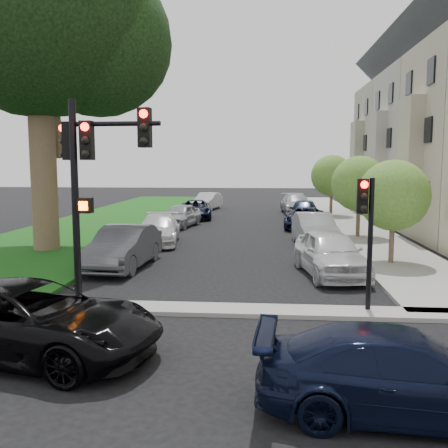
# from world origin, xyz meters

# --- Properties ---
(ground) EXTENTS (140.00, 140.00, 0.00)m
(ground) POSITION_xyz_m (0.00, 0.00, 0.00)
(ground) COLOR black
(ground) RESTS_ON ground
(grass_strip) EXTENTS (8.00, 44.00, 0.12)m
(grass_strip) POSITION_xyz_m (-9.00, 24.00, 0.06)
(grass_strip) COLOR #144B11
(grass_strip) RESTS_ON ground
(sidewalk_right) EXTENTS (3.50, 44.00, 0.12)m
(sidewalk_right) POSITION_xyz_m (6.75, 24.00, 0.06)
(sidewalk_right) COLOR gray
(sidewalk_right) RESTS_ON ground
(sidewalk_cross) EXTENTS (60.00, 1.00, 0.12)m
(sidewalk_cross) POSITION_xyz_m (0.00, 2.00, 0.06)
(sidewalk_cross) COLOR gray
(sidewalk_cross) RESTS_ON ground
(house_c) EXTENTS (7.70, 7.55, 15.97)m
(house_c) POSITION_xyz_m (12.45, 23.00, 6.93)
(house_c) COLOR #B1A69C
(house_c) RESTS_ON ground
(house_d) EXTENTS (7.70, 7.55, 15.97)m
(house_d) POSITION_xyz_m (12.45, 30.50, 6.93)
(house_d) COLOR gray
(house_d) RESTS_ON ground
(eucalyptus) EXTENTS (11.17, 10.13, 15.82)m
(eucalyptus) POSITION_xyz_m (-8.50, 10.52, 10.80)
(eucalyptus) COLOR brown
(eucalyptus) RESTS_ON ground
(small_tree_a) EXTENTS (2.72, 2.72, 4.08)m
(small_tree_a) POSITION_xyz_m (6.20, 8.63, 2.72)
(small_tree_a) COLOR brown
(small_tree_a) RESTS_ON ground
(small_tree_b) EXTENTS (2.89, 2.89, 4.34)m
(small_tree_b) POSITION_xyz_m (6.20, 15.64, 2.88)
(small_tree_b) COLOR brown
(small_tree_b) RESTS_ON ground
(small_tree_c) EXTENTS (3.04, 3.04, 4.57)m
(small_tree_c) POSITION_xyz_m (6.20, 26.46, 3.04)
(small_tree_c) COLOR brown
(small_tree_c) RESTS_ON ground
(traffic_signal_main) EXTENTS (2.74, 0.71, 5.62)m
(traffic_signal_main) POSITION_xyz_m (-3.36, 2.24, 3.88)
(traffic_signal_main) COLOR black
(traffic_signal_main) RESTS_ON ground
(traffic_signal_secondary) EXTENTS (0.46, 0.37, 3.57)m
(traffic_signal_secondary) POSITION_xyz_m (3.91, 2.19, 2.49)
(traffic_signal_secondary) COLOR black
(traffic_signal_secondary) RESTS_ON ground
(car_cross_near) EXTENTS (5.89, 3.58, 1.53)m
(car_cross_near) POSITION_xyz_m (-3.46, -1.35, 0.76)
(car_cross_near) COLOR black
(car_cross_near) RESTS_ON ground
(car_cross_far) EXTENTS (4.80, 2.23, 1.36)m
(car_cross_far) POSITION_xyz_m (3.51, -3.23, 0.68)
(car_cross_far) COLOR black
(car_cross_far) RESTS_ON ground
(car_parked_0) EXTENTS (2.56, 4.94, 1.61)m
(car_parked_0) POSITION_xyz_m (3.62, 6.67, 0.80)
(car_parked_0) COLOR silver
(car_parked_0) RESTS_ON ground
(car_parked_1) EXTENTS (2.00, 4.85, 1.56)m
(car_parked_1) POSITION_xyz_m (3.71, 13.19, 0.78)
(car_parked_1) COLOR #999BA0
(car_parked_1) RESTS_ON ground
(car_parked_2) EXTENTS (2.96, 4.92, 1.28)m
(car_parked_2) POSITION_xyz_m (3.77, 19.59, 0.64)
(car_parked_2) COLOR black
(car_parked_2) RESTS_ON ground
(car_parked_3) EXTENTS (2.41, 4.60, 1.49)m
(car_parked_3) POSITION_xyz_m (3.96, 23.44, 0.75)
(car_parked_3) COLOR black
(car_parked_3) RESTS_ON ground
(car_parked_4) EXTENTS (2.54, 5.45, 1.54)m
(car_parked_4) POSITION_xyz_m (3.79, 28.68, 0.77)
(car_parked_4) COLOR #999BA0
(car_parked_4) RESTS_ON ground
(car_parked_5) EXTENTS (1.97, 4.94, 1.60)m
(car_parked_5) POSITION_xyz_m (-3.98, 7.32, 0.80)
(car_parked_5) COLOR #3F4247
(car_parked_5) RESTS_ON ground
(car_parked_6) EXTENTS (2.55, 5.08, 1.42)m
(car_parked_6) POSITION_xyz_m (-3.91, 13.13, 0.71)
(car_parked_6) COLOR silver
(car_parked_6) RESTS_ON ground
(car_parked_7) EXTENTS (2.45, 4.46, 1.44)m
(car_parked_7) POSITION_xyz_m (-3.94, 19.66, 0.72)
(car_parked_7) COLOR #999BA0
(car_parked_7) RESTS_ON ground
(car_parked_8) EXTENTS (2.81, 5.05, 1.34)m
(car_parked_8) POSITION_xyz_m (-3.64, 24.46, 0.67)
(car_parked_8) COLOR black
(car_parked_8) RESTS_ON ground
(car_parked_9) EXTENTS (2.33, 4.57, 1.44)m
(car_parked_9) POSITION_xyz_m (-3.58, 31.48, 0.72)
(car_parked_9) COLOR silver
(car_parked_9) RESTS_ON ground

